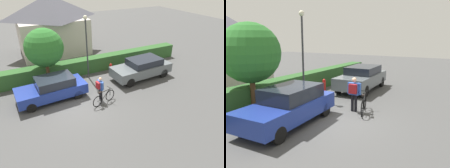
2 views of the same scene
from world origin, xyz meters
TOP-DOWN VIEW (x-y plane):
  - ground_plane at (0.00, 0.00)m, footprint 60.00×60.00m
  - hedge_row at (0.00, 4.00)m, footprint 20.79×0.90m
  - house_distant at (0.99, 9.90)m, footprint 6.31×5.24m
  - parked_car_near at (-1.20, 1.22)m, footprint 4.26×1.96m
  - parked_car_far at (5.39, 1.22)m, footprint 4.57×2.08m
  - bicycle at (1.38, -0.71)m, footprint 1.66×0.67m
  - person_rider at (1.35, -0.25)m, footprint 0.37×0.63m
  - street_lamp at (1.83, 2.95)m, footprint 0.28×0.28m
  - tree_kerbside at (-0.97, 3.50)m, footprint 2.57×2.57m
  - fire_hydrant at (3.67, 2.90)m, footprint 0.20×0.20m

SIDE VIEW (x-z plane):
  - ground_plane at x=0.00m, z-range 0.00..0.00m
  - bicycle at x=1.38m, z-range -0.07..0.85m
  - fire_hydrant at x=3.67m, z-range 0.01..0.82m
  - hedge_row at x=0.00m, z-range 0.00..1.12m
  - parked_car_near at x=-1.20m, z-range 0.02..1.47m
  - parked_car_far at x=5.39m, z-range 0.05..1.53m
  - person_rider at x=1.35m, z-range 0.15..1.69m
  - tree_kerbside at x=-0.97m, z-range 0.66..4.56m
  - house_distant at x=0.99m, z-range 0.06..5.38m
  - street_lamp at x=1.83m, z-range 0.64..5.19m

